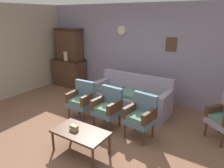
% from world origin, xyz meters
% --- Properties ---
extents(ground_plane, '(7.68, 7.68, 0.00)m').
position_xyz_m(ground_plane, '(0.00, 0.00, 0.00)').
color(ground_plane, brown).
extents(wall_back_with_decor, '(6.40, 0.09, 2.70)m').
position_xyz_m(wall_back_with_decor, '(0.00, 2.63, 1.35)').
color(wall_back_with_decor, gray).
rests_on(wall_back_with_decor, ground).
extents(side_cabinet, '(1.16, 0.55, 0.93)m').
position_xyz_m(side_cabinet, '(-2.49, 2.25, 0.47)').
color(side_cabinet, '#472D1E').
rests_on(side_cabinet, ground).
extents(cabinet_upper_hutch, '(0.99, 0.38, 1.03)m').
position_xyz_m(cabinet_upper_hutch, '(-2.49, 2.33, 1.45)').
color(cabinet_upper_hutch, '#472D1E').
rests_on(cabinet_upper_hutch, side_cabinet).
extents(vase_on_cabinet, '(0.14, 0.14, 0.30)m').
position_xyz_m(vase_on_cabinet, '(-2.43, 2.08, 1.08)').
color(vase_on_cabinet, tan).
rests_on(vase_on_cabinet, side_cabinet).
extents(floral_couch, '(2.01, 0.81, 0.90)m').
position_xyz_m(floral_couch, '(0.26, 1.66, 0.33)').
color(floral_couch, gray).
rests_on(floral_couch, ground).
extents(armchair_row_middle, '(0.54, 0.51, 0.90)m').
position_xyz_m(armchair_row_middle, '(-0.50, 0.59, 0.50)').
color(armchair_row_middle, slate).
rests_on(armchair_row_middle, ground).
extents(armchair_near_couch_end, '(0.55, 0.53, 0.90)m').
position_xyz_m(armchair_near_couch_end, '(0.26, 0.57, 0.50)').
color(armchair_near_couch_end, slate).
rests_on(armchair_near_couch_end, ground).
extents(armchair_near_cabinet, '(0.57, 0.55, 0.90)m').
position_xyz_m(armchair_near_cabinet, '(1.03, 0.59, 0.50)').
color(armchair_near_cabinet, slate).
rests_on(armchair_near_cabinet, ground).
extents(coffee_table, '(1.00, 0.56, 0.42)m').
position_xyz_m(coffee_table, '(0.35, -0.45, 0.38)').
color(coffee_table, '#472D1E').
rests_on(coffee_table, ground).
extents(book_stack_on_table, '(0.16, 0.12, 0.09)m').
position_xyz_m(book_stack_on_table, '(0.23, -0.47, 0.47)').
color(book_stack_on_table, gray).
rests_on(book_stack_on_table, coffee_table).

